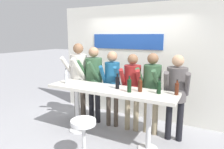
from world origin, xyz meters
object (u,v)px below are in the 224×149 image
person_center_right (152,85)px  person_center (132,84)px  wine_bottle_5 (140,85)px  tasting_table (110,96)px  wine_bottle_3 (66,77)px  wine_bottle_4 (159,87)px  person_right (176,89)px  bar_stool (84,134)px  person_center_left (112,80)px  wine_bottle_0 (117,82)px  wine_bottle_1 (129,85)px  person_left (94,76)px  person_far_left (79,73)px  wine_bottle_2 (177,88)px

person_center_right → person_center: bearing=-163.2°
person_center → wine_bottle_5: (0.35, -0.50, 0.14)m
tasting_table → wine_bottle_3: size_ratio=8.00×
tasting_table → wine_bottle_4: bearing=5.3°
person_right → wine_bottle_3: person_right is taller
bar_stool → person_center_left: 1.48m
wine_bottle_0 → wine_bottle_1: 0.31m
person_center → person_center_right: 0.40m
wine_bottle_1 → wine_bottle_3: wine_bottle_3 is taller
tasting_table → bar_stool: tasting_table is taller
person_left → wine_bottle_1: size_ratio=6.03×
tasting_table → person_far_left: bearing=154.3°
wine_bottle_3 → bar_stool: bearing=-38.0°
person_right → wine_bottle_1: 0.94m
wine_bottle_1 → wine_bottle_5: bearing=37.4°
person_right → person_center_right: bearing=164.7°
bar_stool → person_center: person_center is taller
person_center_right → wine_bottle_0: 0.76m
bar_stool → wine_bottle_0: bearing=77.8°
person_center_left → person_right: 1.36m
wine_bottle_3 → person_center_right: bearing=22.8°
wine_bottle_1 → person_center: bearing=107.0°
wine_bottle_4 → wine_bottle_5: 0.33m
wine_bottle_1 → wine_bottle_4: bearing=17.2°
wine_bottle_3 → wine_bottle_5: wine_bottle_3 is taller
person_far_left → person_center_right: size_ratio=1.10×
wine_bottle_1 → wine_bottle_2: bearing=15.4°
wine_bottle_0 → person_left: bearing=148.3°
person_center_left → person_left: bearing=165.3°
wine_bottle_4 → person_far_left: bearing=167.4°
person_far_left → wine_bottle_1: size_ratio=6.29×
person_center → wine_bottle_0: bearing=-110.0°
tasting_table → wine_bottle_3: (-0.98, -0.07, 0.29)m
person_center_left → person_center_right: (0.87, 0.06, -0.02)m
tasting_table → wine_bottle_4: size_ratio=9.76×
person_center_left → person_right: bearing=-10.0°
person_center_left → wine_bottle_1: person_center_left is taller
wine_bottle_1 → person_far_left: bearing=158.6°
wine_bottle_1 → person_center_left: bearing=137.1°
tasting_table → person_center_left: (-0.23, 0.54, 0.17)m
bar_stool → person_center: size_ratio=0.43×
person_center_right → wine_bottle_3: person_center_right is taller
tasting_table → bar_stool: size_ratio=3.57×
person_center_right → wine_bottle_1: (-0.21, -0.67, 0.13)m
tasting_table → wine_bottle_1: 0.52m
person_far_left → wine_bottle_4: size_ratio=7.15×
person_left → person_center_left: (0.50, -0.04, -0.03)m
person_center → wine_bottle_4: (0.67, -0.47, 0.14)m
bar_stool → wine_bottle_1: wine_bottle_1 is taller
person_far_left → wine_bottle_0: (1.26, -0.49, 0.03)m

